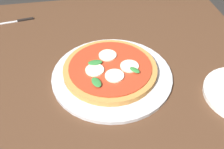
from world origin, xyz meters
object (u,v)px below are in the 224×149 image
at_px(serving_tray, 112,75).
at_px(knife, 17,21).
at_px(pizza, 110,69).
at_px(dining_table, 130,123).

xyz_separation_m(serving_tray, knife, (0.39, 0.32, -0.00)).
distance_m(serving_tray, pizza, 0.02).
bearing_deg(serving_tray, dining_table, -161.42).
xyz_separation_m(pizza, knife, (0.38, 0.32, -0.02)).
bearing_deg(knife, dining_table, -144.25).
bearing_deg(knife, pizza, -139.81).
bearing_deg(knife, serving_tray, -140.37).
bearing_deg(pizza, dining_table, -161.56).
distance_m(serving_tray, knife, 0.51).
distance_m(pizza, knife, 0.50).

